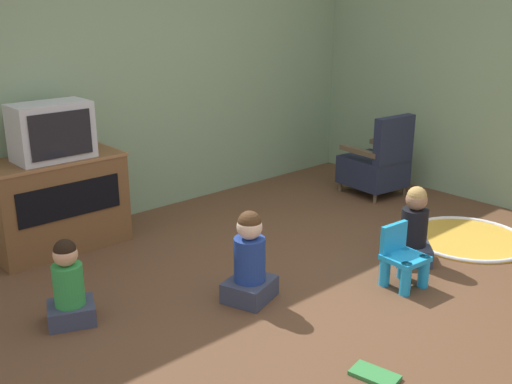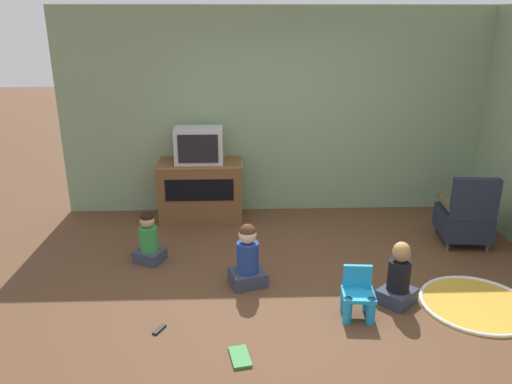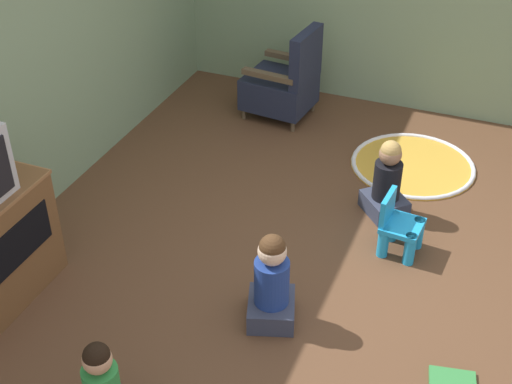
% 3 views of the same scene
% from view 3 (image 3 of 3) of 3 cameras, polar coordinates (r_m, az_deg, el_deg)
% --- Properties ---
extents(ground_plane, '(30.00, 30.00, 0.00)m').
position_cam_3_polar(ground_plane, '(4.97, 6.20, -6.19)').
color(ground_plane, brown).
extents(wall_back, '(5.69, 0.12, 2.68)m').
position_cam_3_polar(wall_back, '(5.15, -19.63, 11.02)').
color(wall_back, gray).
rests_on(wall_back, ground_plane).
extents(black_armchair, '(0.58, 0.66, 0.88)m').
position_cam_3_polar(black_armchair, '(6.64, 2.27, 8.63)').
color(black_armchair, brown).
rests_on(black_armchair, ground_plane).
extents(yellow_kid_chair, '(0.30, 0.29, 0.45)m').
position_cam_3_polar(yellow_kid_chair, '(5.10, 11.36, -2.92)').
color(yellow_kid_chair, '#1E99DB').
rests_on(yellow_kid_chair, ground_plane).
extents(play_mat, '(1.04, 1.04, 0.04)m').
position_cam_3_polar(play_mat, '(6.16, 12.43, 2.13)').
color(play_mat, gold).
rests_on(play_mat, ground_plane).
extents(child_watching_left, '(0.42, 0.42, 0.62)m').
position_cam_3_polar(child_watching_left, '(5.41, 10.43, 0.76)').
color(child_watching_left, '#33384C').
rests_on(child_watching_left, ground_plane).
extents(child_watching_center, '(0.41, 0.38, 0.65)m').
position_cam_3_polar(child_watching_center, '(4.41, 1.26, -7.39)').
color(child_watching_center, '#33384C').
rests_on(child_watching_center, ground_plane).
extents(book, '(0.19, 0.29, 0.02)m').
position_cam_3_polar(book, '(4.39, 15.44, -14.22)').
color(book, '#337F3D').
rests_on(book, ground_plane).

